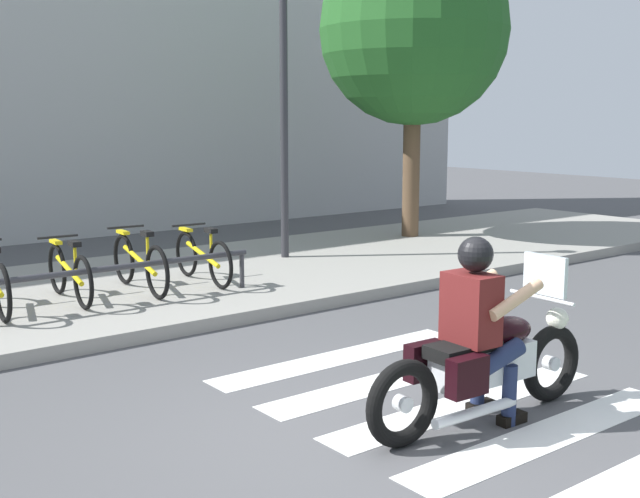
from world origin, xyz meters
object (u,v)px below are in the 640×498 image
at_px(motorcycle, 484,364).
at_px(tree_near_rack, 414,30).
at_px(bicycle_3, 203,257).
at_px(bike_rack, 125,270).
at_px(bicycle_1, 69,273).
at_px(rider, 478,318).
at_px(street_lamp, 284,85).
at_px(bicycle_2, 140,263).

distance_m(motorcycle, tree_near_rack, 9.21).
relative_size(bicycle_3, tree_near_rack, 0.29).
bearing_deg(tree_near_rack, motorcycle, -130.61).
bearing_deg(bike_rack, motorcycle, -80.31).
distance_m(motorcycle, bike_rack, 4.71).
bearing_deg(motorcycle, bicycle_1, 103.37).
height_order(motorcycle, rider, rider).
bearing_deg(tree_near_rack, street_lamp, -172.61).
xyz_separation_m(rider, bicycle_3, (0.61, 5.19, -0.33)).
relative_size(rider, bike_rack, 0.44).
height_order(street_lamp, tree_near_rack, tree_near_rack).
xyz_separation_m(motorcycle, tree_near_rack, (5.59, 6.52, 3.33)).
height_order(rider, street_lamp, street_lamp).
relative_size(motorcycle, rider, 1.55).
height_order(bike_rack, tree_near_rack, tree_near_rack).
distance_m(motorcycle, bicycle_3, 5.22).
bearing_deg(bicycle_2, bike_rack, -128.65).
xyz_separation_m(bicycle_1, bicycle_2, (0.89, -0.00, 0.02)).
bearing_deg(bicycle_3, motorcycle, -95.89).
height_order(bike_rack, street_lamp, street_lamp).
distance_m(rider, tree_near_rack, 9.13).
bearing_deg(bicycle_2, bicycle_3, 0.03).
relative_size(bicycle_2, tree_near_rack, 0.31).
bearing_deg(bicycle_3, street_lamp, 25.06).
relative_size(rider, tree_near_rack, 0.26).
bearing_deg(bicycle_3, tree_near_rack, 14.65).
xyz_separation_m(rider, bicycle_2, (-0.27, 5.19, -0.32)).
height_order(motorcycle, street_lamp, street_lamp).
distance_m(bike_rack, tree_near_rack, 7.39).
distance_m(bicycle_2, tree_near_rack, 6.91).
distance_m(bike_rack, street_lamp, 4.23).
bearing_deg(bike_rack, bicycle_2, 51.35).
relative_size(bike_rack, street_lamp, 0.71).
distance_m(rider, bicycle_2, 5.21).
bearing_deg(bike_rack, street_lamp, 24.10).
height_order(motorcycle, bicycle_3, motorcycle).
bearing_deg(rider, bicycle_2, 93.00).
xyz_separation_m(bicycle_3, street_lamp, (1.97, 0.92, 2.27)).
height_order(motorcycle, tree_near_rack, tree_near_rack).
xyz_separation_m(bicycle_1, street_lamp, (3.74, 0.92, 2.27)).
distance_m(bicycle_1, bike_rack, 0.71).
height_order(bicycle_1, street_lamp, street_lamp).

